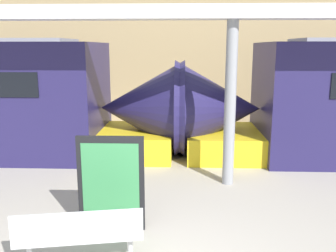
% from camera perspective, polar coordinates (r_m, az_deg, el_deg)
% --- Properties ---
extents(station_wall, '(56.00, 0.20, 5.00)m').
position_cam_1_polar(station_wall, '(15.04, 0.62, 10.12)').
color(station_wall, tan).
rests_on(station_wall, ground_plane).
extents(bench_near, '(1.77, 0.74, 0.86)m').
position_cam_1_polar(bench_near, '(5.39, -13.38, -15.58)').
color(bench_near, silver).
rests_on(bench_near, ground_plane).
extents(poster_board, '(1.09, 0.07, 1.59)m').
position_cam_1_polar(poster_board, '(6.22, -8.68, -8.61)').
color(poster_board, black).
rests_on(poster_board, ground_plane).
extents(support_column_near, '(0.25, 0.25, 3.53)m').
position_cam_1_polar(support_column_near, '(8.11, 9.44, 3.20)').
color(support_column_near, gray).
rests_on(support_column_near, ground_plane).
extents(canopy_beam, '(28.00, 0.60, 0.28)m').
position_cam_1_polar(canopy_beam, '(8.05, 9.92, 16.73)').
color(canopy_beam, silver).
rests_on(canopy_beam, support_column_near).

